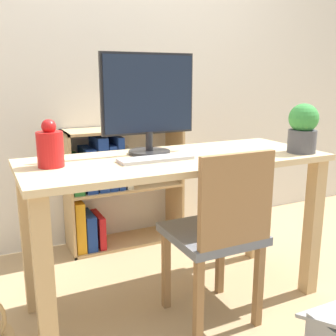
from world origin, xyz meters
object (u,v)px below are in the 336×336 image
object	(u,v)px
chair	(219,231)
bookshelf	(106,186)
monitor	(149,99)
keyboard	(156,159)
potted_plant	(303,128)
vase	(50,147)

from	to	relation	value
chair	bookshelf	world-z (taller)	chair
monitor	keyboard	bearing A→B (deg)	-103.07
keyboard	potted_plant	bearing A→B (deg)	-10.93
monitor	potted_plant	size ratio (longest dim) A/B	1.97
keyboard	bookshelf	bearing A→B (deg)	89.11
keyboard	potted_plant	distance (m)	0.78
monitor	vase	world-z (taller)	monitor
monitor	chair	world-z (taller)	monitor
vase	chair	distance (m)	0.84
keyboard	bookshelf	world-z (taller)	bookshelf
potted_plant	bookshelf	bearing A→B (deg)	126.43
keyboard	bookshelf	xyz separation A→B (m)	(0.01, 0.86, -0.35)
monitor	vase	distance (m)	0.54
monitor	keyboard	xyz separation A→B (m)	(-0.04, -0.17, -0.27)
keyboard	chair	xyz separation A→B (m)	(0.21, -0.22, -0.31)
bookshelf	potted_plant	bearing A→B (deg)	-53.57
monitor	potted_plant	xyz separation A→B (m)	(0.72, -0.32, -0.15)
keyboard	vase	xyz separation A→B (m)	(-0.46, 0.08, 0.08)
chair	bookshelf	size ratio (longest dim) A/B	1.04
potted_plant	chair	bearing A→B (deg)	-171.72
chair	potted_plant	bearing A→B (deg)	11.71
vase	chair	size ratio (longest dim) A/B	0.24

